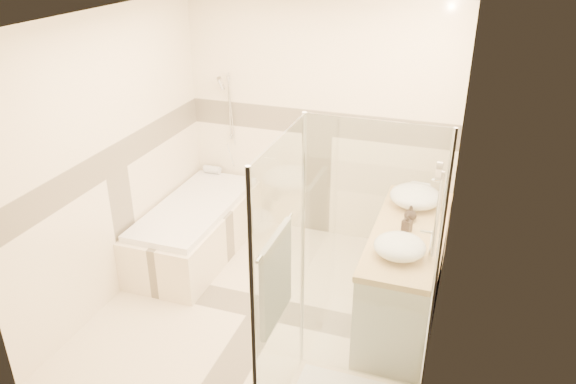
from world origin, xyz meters
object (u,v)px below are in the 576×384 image
(vessel_sink_far, at_px, (400,246))
(shower_enclosure, at_px, (333,358))
(vanity, at_px, (405,273))
(vessel_sink_near, at_px, (415,196))
(amenity_bottle_a, at_px, (407,223))
(bathtub, at_px, (196,226))
(amenity_bottle_b, at_px, (411,213))

(vessel_sink_far, bearing_deg, shower_enclosure, -107.88)
(vanity, xyz_separation_m, vessel_sink_near, (-0.02, 0.45, 0.51))
(vessel_sink_near, distance_m, amenity_bottle_a, 0.49)
(vanity, bearing_deg, vessel_sink_far, -92.69)
(shower_enclosure, bearing_deg, vessel_sink_far, 72.12)
(vessel_sink_far, xyz_separation_m, amenity_bottle_a, (0.00, 0.38, -0.00))
(bathtub, height_order, vessel_sink_far, vessel_sink_far)
(vanity, relative_size, vessel_sink_far, 4.15)
(vessel_sink_far, bearing_deg, vessel_sink_near, 90.00)
(shower_enclosure, distance_m, amenity_bottle_b, 1.51)
(vessel_sink_near, height_order, amenity_bottle_a, vessel_sink_near)
(amenity_bottle_b, bearing_deg, vanity, -82.71)
(vessel_sink_near, distance_m, vessel_sink_far, 0.87)
(vanity, height_order, vessel_sink_far, vessel_sink_far)
(bathtub, distance_m, amenity_bottle_a, 2.25)
(vessel_sink_far, height_order, amenity_bottle_a, vessel_sink_far)
(bathtub, relative_size, vessel_sink_near, 3.80)
(vanity, bearing_deg, amenity_bottle_a, -115.45)
(amenity_bottle_b, bearing_deg, shower_enclosure, -100.82)
(amenity_bottle_a, bearing_deg, amenity_bottle_b, 90.00)
(vanity, relative_size, amenity_bottle_b, 11.93)
(vessel_sink_near, relative_size, vessel_sink_far, 1.15)
(vessel_sink_far, distance_m, amenity_bottle_a, 0.38)
(bathtub, height_order, amenity_bottle_b, amenity_bottle_b)
(vessel_sink_far, bearing_deg, bathtub, 160.01)
(vanity, xyz_separation_m, shower_enclosure, (-0.29, -1.27, 0.08))
(vessel_sink_near, bearing_deg, amenity_bottle_a, -90.00)
(amenity_bottle_a, height_order, amenity_bottle_b, amenity_bottle_a)
(bathtub, relative_size, amenity_bottle_b, 12.51)
(shower_enclosure, xyz_separation_m, vessel_sink_far, (0.27, 0.85, 0.42))
(bathtub, xyz_separation_m, amenity_bottle_b, (2.13, -0.19, 0.61))
(vessel_sink_near, relative_size, amenity_bottle_b, 3.29)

